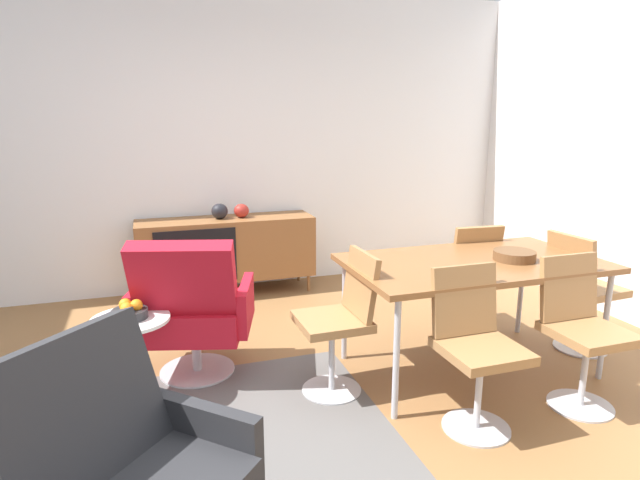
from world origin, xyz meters
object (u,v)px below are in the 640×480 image
at_px(lounge_chair_red, 192,308).
at_px(dining_chair_back_right, 467,272).
at_px(dining_chair_front_left, 475,342).
at_px(vase_sculptural_dark, 220,211).
at_px(side_table_round, 133,351).
at_px(dining_chair_near_window, 342,317).
at_px(sideboard, 227,248).
at_px(wooden_bowl_on_table, 514,255).
at_px(fruit_bowl, 130,311).
at_px(dining_chair_front_right, 581,326).
at_px(dining_chair_far_end, 581,287).
at_px(vase_cobalt, 241,211).
at_px(dining_table, 473,267).

bearing_deg(lounge_chair_red, dining_chair_back_right, 3.20).
height_order(dining_chair_front_left, lounge_chair_red, lounge_chair_red).
xyz_separation_m(vase_sculptural_dark, side_table_round, (-0.76, -1.78, -0.47)).
bearing_deg(dining_chair_near_window, sideboard, 100.64).
xyz_separation_m(wooden_bowl_on_table, fruit_bowl, (-2.32, 0.31, -0.21)).
relative_size(vase_sculptural_dark, dining_chair_front_right, 0.17).
bearing_deg(vase_sculptural_dark, dining_chair_far_end, -42.55).
bearing_deg(vase_sculptural_dark, vase_cobalt, 0.00).
xyz_separation_m(vase_sculptural_dark, dining_chair_front_right, (1.67, -2.58, -0.32)).
bearing_deg(dining_chair_front_right, dining_chair_near_window, 155.68).
distance_m(dining_chair_near_window, side_table_round, 1.22).
xyz_separation_m(dining_chair_near_window, side_table_round, (-1.19, 0.24, -0.15)).
distance_m(vase_sculptural_dark, dining_chair_back_right, 2.24).
distance_m(dining_table, wooden_bowl_on_table, 0.27).
relative_size(sideboard, dining_chair_front_right, 1.87).
bearing_deg(fruit_bowl, vase_sculptural_dark, 66.99).
distance_m(dining_chair_front_left, dining_chair_near_window, 0.78).
height_order(sideboard, vase_sculptural_dark, vase_sculptural_dark).
bearing_deg(vase_cobalt, dining_chair_far_end, -45.26).
distance_m(wooden_bowl_on_table, dining_chair_back_right, 0.71).
height_order(dining_chair_front_left, fruit_bowl, dining_chair_front_left).
relative_size(side_table_round, fruit_bowl, 2.60).
height_order(vase_sculptural_dark, lounge_chair_red, lounge_chair_red).
distance_m(vase_cobalt, dining_table, 2.31).
bearing_deg(dining_chair_front_right, wooden_bowl_on_table, 101.71).
xyz_separation_m(wooden_bowl_on_table, dining_chair_front_right, (0.10, -0.48, -0.30)).
distance_m(wooden_bowl_on_table, dining_chair_far_end, 0.71).
relative_size(dining_chair_back_right, fruit_bowl, 4.28).
height_order(vase_sculptural_dark, dining_chair_back_right, vase_sculptural_dark).
bearing_deg(sideboard, side_table_round, -114.38).
distance_m(vase_sculptural_dark, wooden_bowl_on_table, 2.62).
bearing_deg(dining_chair_far_end, sideboard, 136.84).
bearing_deg(dining_chair_far_end, wooden_bowl_on_table, -173.73).
height_order(dining_chair_far_end, fruit_bowl, dining_chair_far_end).
relative_size(sideboard, fruit_bowl, 8.00).
bearing_deg(dining_chair_back_right, dining_chair_front_left, -121.91).
xyz_separation_m(wooden_bowl_on_table, side_table_round, (-2.32, 0.31, -0.45)).
distance_m(vase_sculptural_dark, side_table_round, 1.99).
height_order(dining_chair_near_window, dining_chair_far_end, same).
relative_size(wooden_bowl_on_table, fruit_bowl, 1.30).
height_order(sideboard, dining_chair_near_window, dining_chair_near_window).
bearing_deg(wooden_bowl_on_table, side_table_round, 172.28).
bearing_deg(dining_chair_front_right, dining_chair_far_end, 45.84).
xyz_separation_m(side_table_round, fruit_bowl, (0.00, -0.00, 0.24)).
relative_size(dining_table, dining_chair_front_left, 1.87).
xyz_separation_m(sideboard, vase_cobalt, (0.15, 0.00, 0.34)).
height_order(sideboard, side_table_round, sideboard).
bearing_deg(vase_cobalt, vase_sculptural_dark, 180.00).
height_order(dining_table, dining_chair_back_right, dining_chair_back_right).
bearing_deg(lounge_chair_red, dining_chair_front_right, -25.83).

